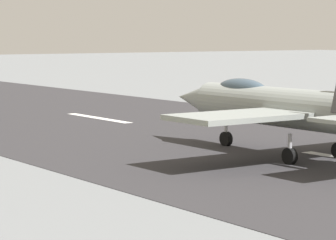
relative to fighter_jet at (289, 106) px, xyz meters
The scene contains 2 objects.
fighter_jet is the anchor object (origin of this frame).
crew_person 16.43m from the fighter_jet, 40.20° to the right, with size 0.57×0.49×1.67m.
Camera 1 is at (-25.87, 29.06, 5.85)m, focal length 88.42 mm.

